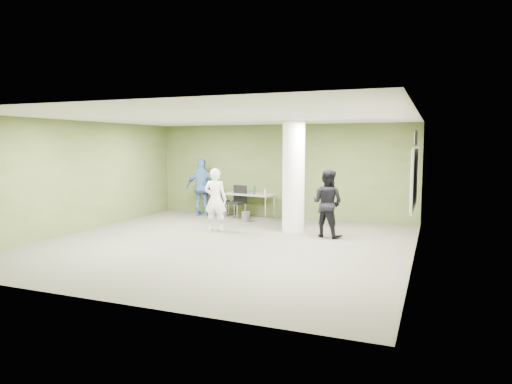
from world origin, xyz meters
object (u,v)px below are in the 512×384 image
at_px(folding_table, 250,195).
at_px(woman_white, 215,200).
at_px(man_blue, 202,187).
at_px(man_black, 327,203).
at_px(chair_back_left, 214,197).

bearing_deg(folding_table, woman_white, -83.28).
bearing_deg(man_blue, woman_white, 112.97).
distance_m(man_black, man_blue, 4.67).
bearing_deg(man_blue, folding_table, 172.47).
xyz_separation_m(man_black, man_blue, (-4.32, 1.78, 0.07)).
xyz_separation_m(chair_back_left, woman_white, (1.17, -2.19, 0.21)).
xyz_separation_m(folding_table, man_black, (2.80, -1.92, 0.12)).
distance_m(chair_back_left, man_black, 4.46).
bearing_deg(folding_table, man_black, -26.54).
xyz_separation_m(folding_table, chair_back_left, (-1.21, 0.01, -0.10)).
height_order(folding_table, woman_white, woman_white).
relative_size(woman_white, man_blue, 0.91).
height_order(folding_table, man_black, man_black).
height_order(chair_back_left, man_blue, man_blue).
bearing_deg(chair_back_left, man_black, 157.91).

